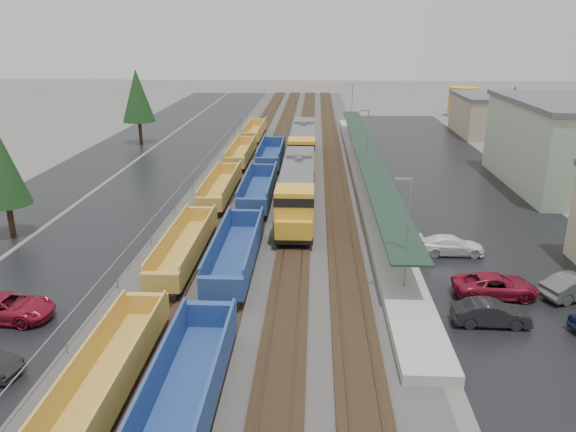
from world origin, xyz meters
name	(u,v)px	position (x,y,z in m)	size (l,w,h in m)	color
ballast_strip	(288,159)	(0.00, 60.00, 0.04)	(20.00, 160.00, 0.08)	#302D2B
trackbed	(288,158)	(0.00, 60.00, 0.16)	(14.60, 160.00, 0.22)	black
west_parking_lot	(178,158)	(-15.00, 60.00, 0.01)	(10.00, 160.00, 0.02)	black
west_road	(105,157)	(-25.00, 60.00, 0.01)	(9.00, 160.00, 0.02)	black
east_commuter_lot	(448,180)	(19.00, 50.00, 0.01)	(16.00, 100.00, 0.02)	black
station_platform	(366,173)	(9.50, 50.01, 0.73)	(3.00, 80.00, 8.00)	#9E9B93
chainlink_fence	(215,149)	(-9.50, 58.44, 1.61)	(0.08, 160.04, 2.02)	gray
distant_hills	(424,74)	(44.79, 210.68, 0.00)	(301.00, 140.00, 25.20)	#495643
tree_west_near	(2,168)	(-22.00, 30.00, 5.82)	(3.96, 3.96, 9.00)	#332316
tree_west_far	(137,96)	(-23.00, 70.00, 7.12)	(4.84, 4.84, 11.00)	#332316
tree_east	(512,114)	(28.00, 58.00, 6.47)	(4.40, 4.40, 10.00)	#332316
locomotive_lead	(298,189)	(2.00, 36.67, 2.50)	(3.16, 20.81, 4.71)	black
locomotive_trail	(303,144)	(2.00, 57.67, 2.50)	(3.16, 20.81, 4.71)	black
well_string_yellow	(206,213)	(-6.00, 33.17, 1.12)	(2.50, 96.99, 2.21)	#B58F32
well_string_blue	(236,254)	(-2.00, 23.71, 1.23)	(2.84, 80.15, 2.52)	navy
storage_tank	(463,102)	(32.62, 100.35, 2.84)	(5.69, 5.69, 5.69)	gold
parked_car_west_c	(6,307)	(-14.77, 15.68, 0.78)	(5.65, 2.60, 1.57)	maroon
parked_car_east_a	(491,314)	(14.08, 16.44, 0.74)	(4.48, 1.56, 1.48)	black
parked_car_east_b	(495,286)	(15.44, 20.20, 0.75)	(5.42, 2.50, 1.51)	maroon
parked_car_east_c	(451,245)	(14.22, 27.39, 0.73)	(5.01, 2.04, 1.45)	white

